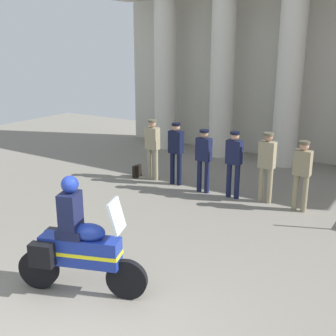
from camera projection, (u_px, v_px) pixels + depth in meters
The scene contains 9 objects.
colonnade_backdrop at pixel (334, 60), 12.60m from camera, with size 15.32×1.64×6.28m.
officer_in_row_0 at pixel (152, 145), 11.93m from camera, with size 0.39×0.24×1.72m.
officer_in_row_1 at pixel (176, 149), 11.49m from camera, with size 0.39×0.24×1.71m.
officer_in_row_2 at pixel (204, 156), 10.90m from camera, with size 0.39×0.24×1.65m.
officer_in_row_3 at pixel (234, 159), 10.49m from camera, with size 0.39×0.24×1.69m.
officer_in_row_4 at pixel (267, 162), 10.19m from camera, with size 0.39×0.24×1.73m.
officer_in_row_5 at pixel (302, 170), 9.65m from camera, with size 0.39×0.24×1.65m.
motorcycle_with_rider at pixel (76, 246), 6.46m from camera, with size 2.00×0.99×1.90m.
briefcase_on_ground at pixel (137, 171), 12.35m from camera, with size 0.10×0.32×0.36m, color black.
Camera 1 is at (3.65, -2.98, 3.74)m, focal length 45.63 mm.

